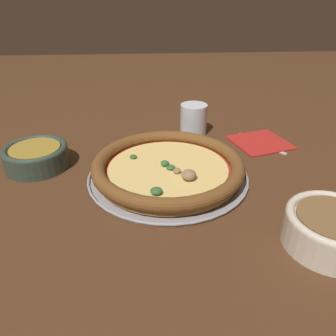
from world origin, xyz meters
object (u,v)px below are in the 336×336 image
(bowl_far, at_px, (332,228))
(drinking_cup, at_px, (194,119))
(pizza_tray, at_px, (168,175))
(bowl_near, at_px, (36,155))
(fork, at_px, (257,142))
(pizza, at_px, (168,167))
(napkin, at_px, (260,142))

(bowl_far, relative_size, drinking_cup, 1.75)
(pizza_tray, height_order, bowl_near, bowl_near)
(drinking_cup, bearing_deg, fork, -114.21)
(fork, bearing_deg, drinking_cup, 32.24)
(pizza_tray, xyz_separation_m, fork, (0.16, -0.25, -0.00))
(bowl_near, height_order, drinking_cup, drinking_cup)
(bowl_near, height_order, bowl_far, bowl_far)
(fork, bearing_deg, bowl_far, 145.30)
(pizza_tray, distance_m, fork, 0.30)
(pizza, distance_m, fork, 0.30)
(bowl_far, distance_m, napkin, 0.40)
(bowl_near, bearing_deg, pizza_tray, -103.12)
(bowl_near, height_order, napkin, bowl_near)
(fork, bearing_deg, bowl_near, 65.96)
(bowl_far, height_order, drinking_cup, drinking_cup)
(fork, bearing_deg, pizza_tray, 89.12)
(pizza_tray, height_order, fork, pizza_tray)
(bowl_near, xyz_separation_m, napkin, (0.09, -0.56, -0.02))
(pizza_tray, bearing_deg, bowl_near, 76.88)
(pizza, height_order, napkin, pizza)
(bowl_near, distance_m, bowl_far, 0.63)
(bowl_near, bearing_deg, bowl_far, -119.08)
(bowl_near, height_order, fork, bowl_near)
(pizza_tray, distance_m, bowl_far, 0.34)
(bowl_near, xyz_separation_m, drinking_cup, (0.17, -0.39, 0.01))
(bowl_far, relative_size, napkin, 0.87)
(pizza, height_order, drinking_cup, drinking_cup)
(pizza_tray, bearing_deg, napkin, -58.50)
(pizza_tray, relative_size, pizza, 1.06)
(pizza, xyz_separation_m, napkin, (0.16, -0.26, -0.02))
(pizza_tray, xyz_separation_m, bowl_far, (-0.23, -0.25, 0.03))
(drinking_cup, xyz_separation_m, napkin, (-0.08, -0.17, -0.04))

